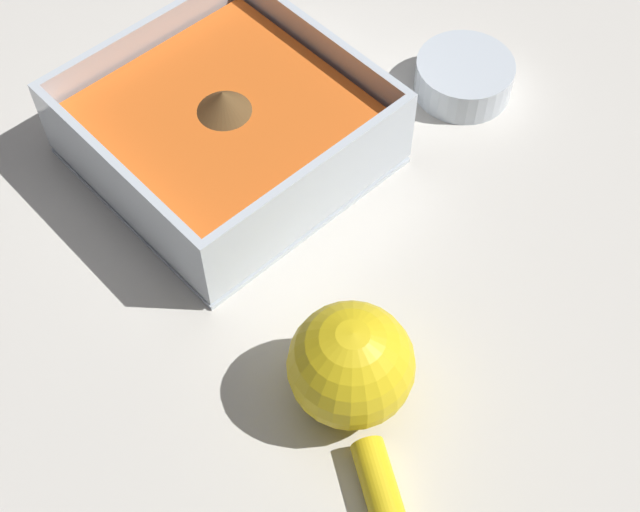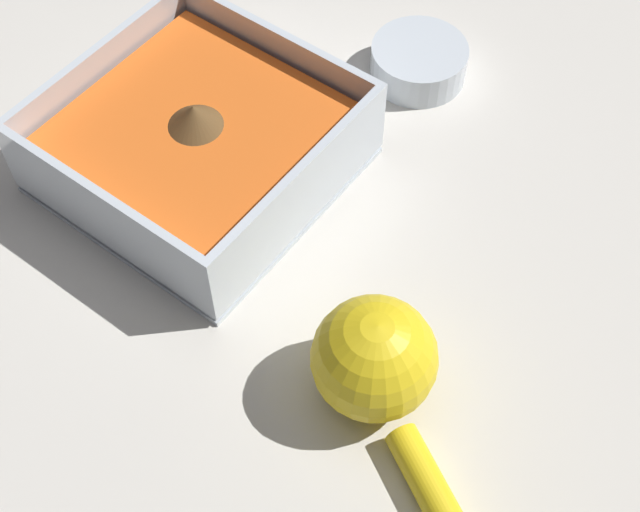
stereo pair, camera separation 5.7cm
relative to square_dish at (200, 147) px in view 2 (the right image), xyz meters
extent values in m
plane|color=beige|center=(0.03, -0.02, -0.03)|extent=(4.00, 4.00, 0.00)
cube|color=silver|center=(0.00, 0.00, -0.02)|extent=(0.19, 0.19, 0.01)
cube|color=silver|center=(0.00, 0.09, 0.01)|extent=(0.19, 0.01, 0.06)
cube|color=silver|center=(0.00, -0.09, 0.01)|extent=(0.19, 0.01, 0.06)
cube|color=silver|center=(0.09, 0.00, 0.01)|extent=(0.01, 0.18, 0.06)
cube|color=silver|center=(-0.09, 0.00, 0.01)|extent=(0.01, 0.18, 0.06)
cube|color=orange|center=(0.00, 0.00, 0.00)|extent=(0.17, 0.17, 0.04)
cone|color=brown|center=(0.00, 0.00, 0.03)|extent=(0.04, 0.04, 0.02)
cylinder|color=silver|center=(0.18, -0.07, -0.01)|extent=(0.08, 0.08, 0.03)
cylinder|color=brown|center=(0.18, -0.07, -0.02)|extent=(0.07, 0.07, 0.02)
sphere|color=yellow|center=(-0.07, -0.20, 0.01)|extent=(0.08, 0.08, 0.08)
camera|label=1|loc=(-0.25, -0.37, 0.48)|focal=50.00mm
camera|label=2|loc=(-0.29, -0.32, 0.48)|focal=50.00mm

